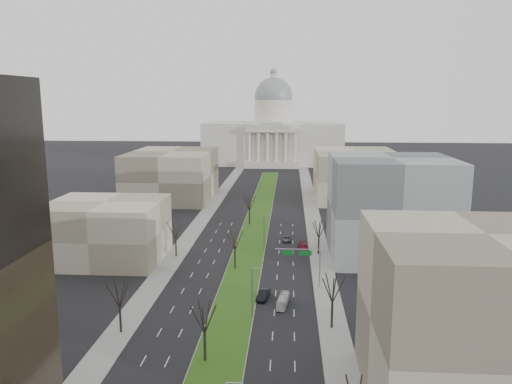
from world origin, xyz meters
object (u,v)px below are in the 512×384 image
at_px(car_black, 263,295).
at_px(car_red, 303,247).
at_px(box_van, 283,301).
at_px(car_grey_far, 287,239).

bearing_deg(car_black, car_red, 84.76).
bearing_deg(box_van, car_black, 149.53).
distance_m(car_black, box_van, 4.78).
relative_size(car_black, box_van, 0.78).
bearing_deg(car_red, car_black, -109.71).
height_order(car_black, box_van, box_van).
height_order(car_black, car_red, car_black).
distance_m(car_black, car_red, 32.49).
bearing_deg(car_grey_far, box_van, -89.74).
bearing_deg(car_black, box_van, -28.35).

